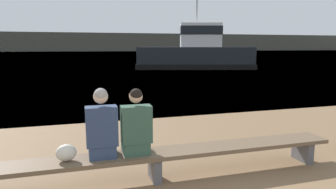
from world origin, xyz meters
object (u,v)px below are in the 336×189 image
Objects in this scene: person_left at (102,129)px; tugboat_red at (196,54)px; shopping_bag at (66,153)px; person_right at (136,127)px; bench_main at (155,157)px.

tugboat_red is (9.64, 20.92, 0.41)m from person_left.
person_left is 3.62× the size of shopping_bag.
shopping_bag is (-0.97, -0.01, -0.28)m from person_right.
tugboat_red reaches higher than bench_main.
bench_main is 22.75m from tugboat_red.
person_left is at bearing 171.51° from tugboat_red.
shopping_bag is at bearing 179.86° from bench_main.
person_right is 22.83m from tugboat_red.
person_left is at bearing 179.17° from bench_main.
shopping_bag is (-1.24, 0.00, 0.20)m from bench_main.
shopping_bag is at bearing 170.43° from tugboat_red.
shopping_bag is at bearing -179.47° from person_right.
tugboat_red is at bearing 65.26° from person_left.
bench_main is at bearing -0.83° from person_left.
person_left is (-0.75, 0.01, 0.49)m from bench_main.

